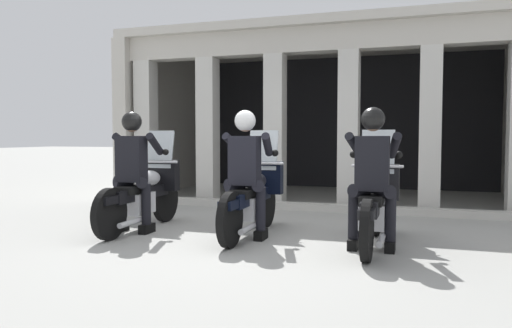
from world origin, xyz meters
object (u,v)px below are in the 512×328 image
Objects in this scene: police_officer_left at (133,161)px; police_officer_center at (246,163)px; motorcycle_right at (374,202)px; motorcycle_center at (253,196)px; motorcycle_left at (145,192)px; police_officer_right at (373,166)px.

police_officer_left is 1.00× the size of police_officer_center.
police_officer_left is at bearing 173.94° from motorcycle_right.
motorcycle_right is at bearing -18.06° from motorcycle_center.
motorcycle_left is 1.00× the size of motorcycle_center.
police_officer_center is at bearing -6.32° from police_officer_left.
police_officer_center is at bearing -16.82° from motorcycle_left.
police_officer_right is at bearing -18.06° from police_officer_center.
police_officer_center is (1.54, -0.20, 0.44)m from motorcycle_left.
police_officer_left is 3.08m from police_officer_right.
police_officer_left and police_officer_right have the same top height.
motorcycle_center is at bearing 77.56° from police_officer_center.
motorcycle_center is 0.52m from police_officer_center.
motorcycle_center is at bearing 3.98° from police_officer_left.
police_officer_center is at bearing -102.44° from motorcycle_center.
motorcycle_right is 0.52m from police_officer_right.
police_officer_right reaches higher than motorcycle_center.
police_officer_left reaches higher than motorcycle_right.
motorcycle_left and motorcycle_right have the same top height.
motorcycle_right is at bearing -10.73° from motorcycle_left.
motorcycle_right is (1.54, 0.12, -0.44)m from police_officer_center.
motorcycle_right is at bearing -7.55° from police_officer_center.
motorcycle_center is (1.54, 0.36, -0.44)m from police_officer_left.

